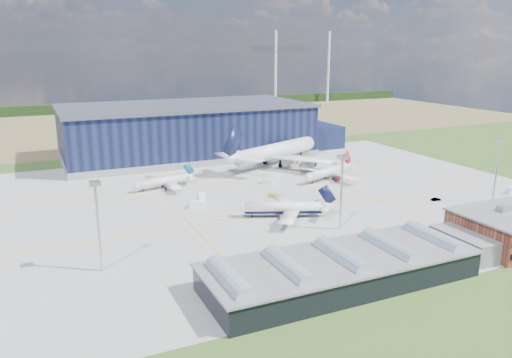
% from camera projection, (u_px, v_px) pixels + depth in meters
% --- Properties ---
extents(ground, '(600.00, 600.00, 0.00)m').
position_uv_depth(ground, '(267.00, 206.00, 174.03)').
color(ground, '#375921').
rests_on(ground, ground).
extents(apron, '(220.00, 160.00, 0.08)m').
position_uv_depth(apron, '(255.00, 198.00, 182.82)').
color(apron, gray).
rests_on(apron, ground).
extents(farmland, '(600.00, 220.00, 0.01)m').
position_uv_depth(farmland, '(137.00, 123.00, 367.37)').
color(farmland, olive).
rests_on(farmland, ground).
extents(treeline, '(600.00, 8.00, 8.00)m').
position_uv_depth(treeline, '(118.00, 107.00, 436.66)').
color(treeline, black).
rests_on(treeline, ground).
extents(hangar, '(145.00, 62.00, 26.10)m').
position_uv_depth(hangar, '(191.00, 132.00, 255.54)').
color(hangar, black).
rests_on(hangar, ground).
extents(glass_concourse, '(78.00, 23.00, 8.60)m').
position_uv_depth(glass_concourse, '(353.00, 265.00, 117.76)').
color(glass_concourse, black).
rests_on(glass_concourse, ground).
extents(light_mast_west, '(2.60, 2.60, 23.00)m').
position_uv_depth(light_mast_west, '(97.00, 212.00, 119.51)').
color(light_mast_west, silver).
rests_on(light_mast_west, ground).
extents(light_mast_center, '(2.60, 2.60, 23.00)m').
position_uv_depth(light_mast_center, '(342.00, 180.00, 147.79)').
color(light_mast_center, silver).
rests_on(light_mast_center, ground).
extents(light_mast_east, '(2.60, 2.60, 23.00)m').
position_uv_depth(light_mast_east, '(498.00, 160.00, 174.06)').
color(light_mast_east, silver).
rests_on(light_mast_east, ground).
extents(airliner_navy, '(42.26, 41.89, 10.57)m').
position_uv_depth(airliner_navy, '(283.00, 202.00, 161.36)').
color(airliner_navy, white).
rests_on(airliner_navy, ground).
extents(airliner_red, '(40.07, 39.66, 10.25)m').
position_uv_depth(airliner_red, '(328.00, 168.00, 207.72)').
color(airliner_red, white).
rests_on(airliner_red, ground).
extents(airliner_widebody, '(85.66, 84.95, 21.25)m').
position_uv_depth(airliner_widebody, '(276.00, 143.00, 232.24)').
color(airliner_widebody, white).
rests_on(airliner_widebody, ground).
extents(airliner_regional, '(32.61, 32.17, 8.84)m').
position_uv_depth(airliner_regional, '(163.00, 178.00, 194.96)').
color(airliner_regional, white).
rests_on(airliner_regional, ground).
extents(gse_tug_a, '(3.13, 3.88, 1.40)m').
position_uv_depth(gse_tug_a, '(274.00, 195.00, 184.23)').
color(gse_tug_a, gold).
rests_on(gse_tug_a, ground).
extents(gse_tug_b, '(2.09, 3.06, 1.30)m').
position_uv_depth(gse_tug_b, '(299.00, 260.00, 128.15)').
color(gse_tug_b, gold).
rests_on(gse_tug_b, ground).
extents(gse_van_a, '(5.78, 3.92, 2.32)m').
position_uv_depth(gse_van_a, '(197.00, 205.00, 171.91)').
color(gse_van_a, white).
rests_on(gse_van_a, ground).
extents(gse_van_b, '(4.79, 4.90, 2.15)m').
position_uv_depth(gse_van_b, '(268.00, 181.00, 202.44)').
color(gse_van_b, white).
rests_on(gse_van_b, ground).
extents(gse_tug_c, '(2.79, 3.72, 1.46)m').
position_uv_depth(gse_tug_c, '(310.00, 178.00, 208.29)').
color(gse_tug_c, gold).
rests_on(gse_tug_c, ground).
extents(gse_cart_b, '(3.55, 2.90, 1.33)m').
position_uv_depth(gse_cart_b, '(276.00, 177.00, 211.16)').
color(gse_cart_b, white).
rests_on(gse_cart_b, ground).
extents(airstair, '(2.43, 5.08, 3.15)m').
position_uv_depth(airstair, '(201.00, 200.00, 175.62)').
color(airstair, white).
rests_on(airstair, ground).
extents(car_a, '(3.51, 2.19, 1.11)m').
position_uv_depth(car_a, '(430.00, 238.00, 143.42)').
color(car_a, '#99999E').
rests_on(car_a, ground).
extents(car_b, '(3.71, 1.83, 1.17)m').
position_uv_depth(car_b, '(436.00, 199.00, 179.89)').
color(car_b, '#99999E').
rests_on(car_b, ground).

